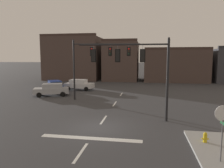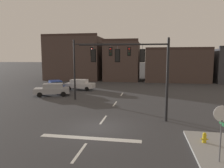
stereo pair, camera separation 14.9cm
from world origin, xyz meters
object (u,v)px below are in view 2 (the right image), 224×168
object	(u,v)px
signal_mast_near_side	(137,63)
car_lot_farside	(52,89)
signal_mast_far_side	(95,58)
stop_sign	(222,120)
fire_hydrant	(204,139)
car_lot_nearside	(55,86)
car_lot_middle	(80,84)

from	to	relation	value
signal_mast_near_side	car_lot_farside	size ratio (longest dim) A/B	1.49
signal_mast_far_side	stop_sign	bearing A→B (deg)	-55.73
signal_mast_near_side	stop_sign	world-z (taller)	signal_mast_near_side
fire_hydrant	car_lot_nearside	bearing A→B (deg)	135.00
stop_sign	fire_hydrant	world-z (taller)	stop_sign
car_lot_middle	fire_hydrant	size ratio (longest dim) A/B	6.07
car_lot_middle	car_lot_farside	world-z (taller)	same
car_lot_middle	stop_sign	bearing A→B (deg)	-56.75
signal_mast_near_side	car_lot_nearside	size ratio (longest dim) A/B	1.52
stop_sign	fire_hydrant	bearing A→B (deg)	92.93
car_lot_middle	car_lot_farside	size ratio (longest dim) A/B	0.96
fire_hydrant	stop_sign	bearing A→B (deg)	-87.07
signal_mast_near_side	fire_hydrant	world-z (taller)	signal_mast_near_side
stop_sign	signal_mast_far_side	bearing A→B (deg)	124.27
stop_sign	fire_hydrant	distance (m)	2.89
car_lot_farside	car_lot_middle	bearing A→B (deg)	71.23
car_lot_middle	signal_mast_near_side	bearing A→B (deg)	-56.50
signal_mast_far_side	car_lot_nearside	size ratio (longest dim) A/B	1.66
car_lot_nearside	signal_mast_far_side	bearing A→B (deg)	-34.61
signal_mast_far_side	car_lot_middle	size ratio (longest dim) A/B	1.69
car_lot_nearside	car_lot_middle	xyz separation A→B (m)	(3.12, 1.99, 0.00)
stop_sign	signal_mast_near_side	bearing A→B (deg)	122.67
car_lot_nearside	fire_hydrant	bearing A→B (deg)	-45.00
signal_mast_far_side	car_lot_nearside	world-z (taller)	signal_mast_far_side
signal_mast_far_side	car_lot_middle	distance (m)	9.27
signal_mast_near_side	fire_hydrant	xyz separation A→B (m)	(4.08, -4.31, -4.20)
signal_mast_near_side	car_lot_farside	bearing A→B (deg)	142.12
stop_sign	car_lot_nearside	world-z (taller)	stop_sign
car_lot_nearside	car_lot_farside	bearing A→B (deg)	-70.80
fire_hydrant	signal_mast_far_side	bearing A→B (deg)	128.75
car_lot_farside	fire_hydrant	size ratio (longest dim) A/B	6.34
signal_mast_near_side	car_lot_nearside	xyz separation A→B (m)	(-12.70, 12.47, -3.67)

